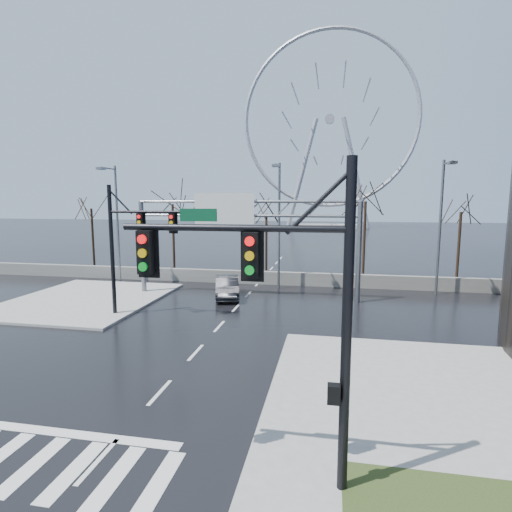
% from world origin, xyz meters
% --- Properties ---
extents(ground, '(260.00, 260.00, 0.00)m').
position_xyz_m(ground, '(0.00, 0.00, 0.00)').
color(ground, black).
rests_on(ground, ground).
extents(sidewalk_right_ext, '(12.00, 10.00, 0.15)m').
position_xyz_m(sidewalk_right_ext, '(10.00, 2.00, 0.07)').
color(sidewalk_right_ext, gray).
rests_on(sidewalk_right_ext, ground).
extents(sidewalk_far, '(10.00, 12.00, 0.15)m').
position_xyz_m(sidewalk_far, '(-11.00, 12.00, 0.07)').
color(sidewalk_far, gray).
rests_on(sidewalk_far, ground).
extents(barrier_wall, '(52.00, 0.50, 1.10)m').
position_xyz_m(barrier_wall, '(0.00, 20.00, 0.55)').
color(barrier_wall, slate).
rests_on(barrier_wall, ground).
extents(signal_mast_near, '(5.52, 0.41, 8.00)m').
position_xyz_m(signal_mast_near, '(5.14, -4.04, 4.87)').
color(signal_mast_near, black).
rests_on(signal_mast_near, ground).
extents(signal_mast_far, '(4.72, 0.41, 8.00)m').
position_xyz_m(signal_mast_far, '(-5.87, 8.96, 4.83)').
color(signal_mast_far, black).
rests_on(signal_mast_far, ground).
extents(sign_gantry, '(16.36, 0.40, 7.60)m').
position_xyz_m(sign_gantry, '(-0.38, 14.96, 5.18)').
color(sign_gantry, slate).
rests_on(sign_gantry, ground).
extents(streetlight_left, '(0.50, 2.55, 10.00)m').
position_xyz_m(streetlight_left, '(-12.00, 18.16, 5.89)').
color(streetlight_left, slate).
rests_on(streetlight_left, ground).
extents(streetlight_mid, '(0.50, 2.55, 10.00)m').
position_xyz_m(streetlight_mid, '(2.00, 18.16, 5.89)').
color(streetlight_mid, slate).
rests_on(streetlight_mid, ground).
extents(streetlight_right, '(0.50, 2.55, 10.00)m').
position_xyz_m(streetlight_right, '(14.00, 18.16, 5.89)').
color(streetlight_right, slate).
rests_on(streetlight_right, ground).
extents(tree_far_left, '(3.50, 3.50, 7.00)m').
position_xyz_m(tree_far_left, '(-18.00, 24.00, 5.57)').
color(tree_far_left, black).
rests_on(tree_far_left, ground).
extents(tree_left, '(3.75, 3.75, 7.50)m').
position_xyz_m(tree_left, '(-9.00, 23.50, 5.98)').
color(tree_left, black).
rests_on(tree_left, ground).
extents(tree_center, '(3.25, 3.25, 6.50)m').
position_xyz_m(tree_center, '(0.00, 24.50, 5.17)').
color(tree_center, black).
rests_on(tree_center, ground).
extents(tree_right, '(3.90, 3.90, 7.80)m').
position_xyz_m(tree_right, '(9.00, 23.50, 6.22)').
color(tree_right, black).
rests_on(tree_right, ground).
extents(tree_far_right, '(3.40, 3.40, 6.80)m').
position_xyz_m(tree_far_right, '(17.00, 24.00, 5.41)').
color(tree_far_right, black).
rests_on(tree_far_right, ground).
extents(ferris_wheel, '(45.00, 6.00, 50.91)m').
position_xyz_m(ferris_wheel, '(5.00, 95.00, 26.13)').
color(ferris_wheel, gray).
rests_on(ferris_wheel, ground).
extents(car, '(2.86, 5.00, 1.56)m').
position_xyz_m(car, '(-1.33, 14.78, 0.78)').
color(car, black).
rests_on(car, ground).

